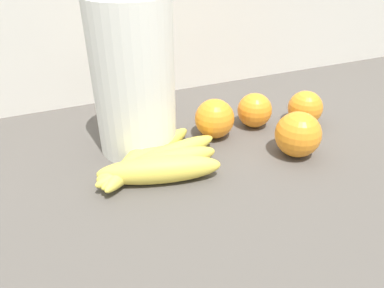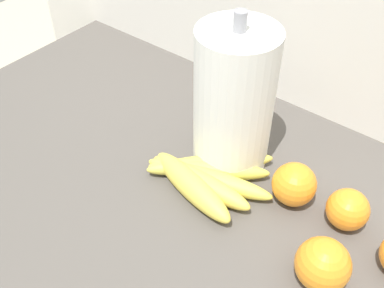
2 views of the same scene
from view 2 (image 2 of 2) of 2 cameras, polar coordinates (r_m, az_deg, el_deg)
wall_back at (r=1.10m, az=21.62°, el=-10.57°), size 2.01×0.06×1.30m
banana_bunch at (r=0.74m, az=1.41°, el=-4.19°), size 0.22×0.19×0.04m
orange_front at (r=0.64m, az=16.28°, el=-14.50°), size 0.07×0.07×0.07m
orange_center at (r=0.71m, az=19.17°, el=-7.87°), size 0.06×0.06×0.06m
orange_right at (r=0.72m, az=12.85°, el=-5.02°), size 0.07×0.07×0.07m
paper_towel_roll at (r=0.72m, az=5.33°, el=5.48°), size 0.13×0.13×0.28m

